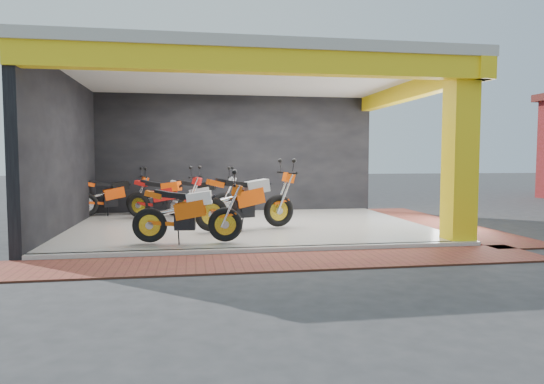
{
  "coord_description": "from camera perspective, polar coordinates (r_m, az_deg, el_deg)",
  "views": [
    {
      "loc": [
        -1.31,
        -9.3,
        1.66
      ],
      "look_at": [
        0.47,
        1.39,
        0.9
      ],
      "focal_mm": 32.0,
      "sensor_mm": 36.0,
      "label": 1
    }
  ],
  "objects": [
    {
      "name": "ground",
      "position": [
        9.54,
        -1.4,
        -6.01
      ],
      "size": [
        80.0,
        80.0,
        0.0
      ],
      "primitive_type": "plane",
      "color": "#2D2D30",
      "rests_on": "ground"
    },
    {
      "name": "showroom_floor",
      "position": [
        11.49,
        -2.8,
        -4.05
      ],
      "size": [
        8.0,
        6.0,
        0.1
      ],
      "primitive_type": "cube",
      "color": "white",
      "rests_on": "ground"
    },
    {
      "name": "showroom_ceiling",
      "position": [
        11.54,
        -2.86,
        13.69
      ],
      "size": [
        8.4,
        6.4,
        0.2
      ],
      "primitive_type": "cube",
      "color": "beige",
      "rests_on": "corner_column"
    },
    {
      "name": "back_wall",
      "position": [
        14.46,
        -4.25,
        4.36
      ],
      "size": [
        8.2,
        0.2,
        3.5
      ],
      "primitive_type": "cube",
      "color": "black",
      "rests_on": "ground"
    },
    {
      "name": "left_wall",
      "position": [
        11.64,
        -23.37,
        4.13
      ],
      "size": [
        0.2,
        6.2,
        3.5
      ],
      "primitive_type": "cube",
      "color": "black",
      "rests_on": "ground"
    },
    {
      "name": "corner_column",
      "position": [
        9.93,
        21.25,
        4.26
      ],
      "size": [
        0.5,
        0.5,
        3.5
      ],
      "primitive_type": "cube",
      "color": "yellow",
      "rests_on": "ground"
    },
    {
      "name": "header_beam_front",
      "position": [
        8.56,
        -0.48,
        15.06
      ],
      "size": [
        8.4,
        0.3,
        0.4
      ],
      "primitive_type": "cube",
      "color": "yellow",
      "rests_on": "corner_column"
    },
    {
      "name": "header_beam_right",
      "position": [
        12.59,
        15.92,
        11.34
      ],
      "size": [
        0.3,
        6.4,
        0.4
      ],
      "primitive_type": "cube",
      "color": "yellow",
      "rests_on": "corner_column"
    },
    {
      "name": "floor_kerb",
      "position": [
        8.54,
        -0.44,
        -6.86
      ],
      "size": [
        8.0,
        0.2,
        0.1
      ],
      "primitive_type": "cube",
      "color": "white",
      "rests_on": "ground"
    },
    {
      "name": "paver_front",
      "position": [
        7.79,
        0.46,
        -8.17
      ],
      "size": [
        9.0,
        1.4,
        0.03
      ],
      "primitive_type": "cube",
      "color": "brown",
      "rests_on": "ground"
    },
    {
      "name": "paver_right",
      "position": [
        12.95,
        18.85,
        -3.5
      ],
      "size": [
        1.4,
        7.0,
        0.03
      ],
      "primitive_type": "cube",
      "color": "brown",
      "rests_on": "ground"
    },
    {
      "name": "moto_hero",
      "position": [
        8.92,
        -5.53,
        -1.88
      ],
      "size": [
        2.18,
        0.99,
        1.29
      ],
      "primitive_type": null,
      "rotation": [
        0.0,
        0.0,
        -0.1
      ],
      "color": "#D95209",
      "rests_on": "showroom_floor"
    },
    {
      "name": "moto_row_a",
      "position": [
        10.78,
        0.8,
        -0.34
      ],
      "size": [
        2.58,
        1.54,
        1.48
      ],
      "primitive_type": null,
      "rotation": [
        0.0,
        0.0,
        0.28
      ],
      "color": "#E64C09",
      "rests_on": "showroom_floor"
    },
    {
      "name": "moto_row_b",
      "position": [
        12.88,
        -5.62,
        -0.09
      ],
      "size": [
        2.23,
        1.25,
        1.29
      ],
      "primitive_type": null,
      "rotation": [
        0.0,
        0.0,
        -0.23
      ],
      "color": "#9D9EA4",
      "rests_on": "showroom_floor"
    },
    {
      "name": "moto_row_c",
      "position": [
        12.33,
        -9.74,
        -0.25
      ],
      "size": [
        2.29,
        1.55,
        1.31
      ],
      "primitive_type": null,
      "rotation": [
        0.0,
        0.0,
        -0.39
      ],
      "color": "#B61713",
      "rests_on": "showroom_floor"
    },
    {
      "name": "moto_row_d",
      "position": [
        13.91,
        -15.56,
        0.03
      ],
      "size": [
        2.2,
        1.34,
        1.26
      ],
      "primitive_type": null,
      "rotation": [
        0.0,
        0.0,
        0.3
      ],
      "color": "#DC4009",
      "rests_on": "showroom_floor"
    }
  ]
}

